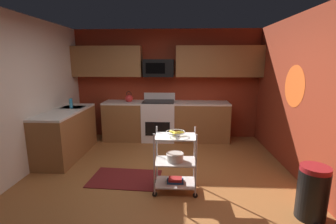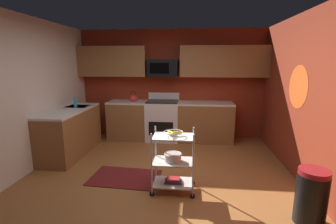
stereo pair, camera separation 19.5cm
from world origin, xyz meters
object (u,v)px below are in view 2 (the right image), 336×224
Objects in this scene: book_stack at (173,180)px; dish_soap_bottle at (75,103)px; kettle at (133,98)px; mixing_bowl_large at (173,157)px; trash_can at (311,197)px; fruit_bowl at (173,133)px; rolling_cart at (173,161)px; oven_range at (163,120)px; microwave at (163,68)px.

book_stack is 2.74m from dish_soap_bottle.
book_stack is 0.92× the size of kettle.
dish_soap_bottle is (-2.14, 1.47, 0.86)m from book_stack.
book_stack is (0.01, 0.00, -0.36)m from mixing_bowl_large.
fruit_bowl is at bearing 161.33° from trash_can.
kettle is (-1.14, 2.35, 0.48)m from mixing_bowl_large.
rolling_cart is at bearing -64.12° from kettle.
fruit_bowl is 0.36m from mixing_bowl_large.
mixing_bowl_large reaches higher than book_stack.
oven_range is 2.40m from mixing_bowl_large.
rolling_cart is 0.07m from mixing_bowl_large.
dish_soap_bottle is at bearing 145.49° from fruit_bowl.
microwave reaches higher than dish_soap_bottle.
oven_range is at bearing 100.63° from rolling_cart.
book_stack is at bearing 180.00° from fruit_bowl.
trash_can is (1.63, -0.55, 0.17)m from book_stack.
oven_range is 3.57m from trash_can.
mixing_bowl_large is (-0.01, 0.00, 0.07)m from rolling_cart.
rolling_cart is at bearing 0.00° from fruit_bowl.
fruit_bowl is at bearing 0.00° from rolling_cart.
kettle is (-0.70, -0.00, 0.52)m from oven_range.
microwave is at bearing 90.26° from oven_range.
book_stack is 1.22× the size of dish_soap_bottle.
book_stack is at bearing -64.12° from kettle.
mixing_bowl_large is 0.95× the size of kettle.
mixing_bowl_large is (0.44, -2.46, -1.18)m from microwave.
microwave reaches higher than trash_can.
kettle is 0.40× the size of trash_can.
fruit_bowl reaches higher than trash_can.
rolling_cart is 3.47× the size of kettle.
trash_can reaches higher than book_stack.
kettle is (-1.14, 2.35, 0.84)m from book_stack.
fruit_bowl is (0.00, 0.00, 0.42)m from rolling_cart.
kettle is at bearing 133.70° from trash_can.
oven_range is 0.87m from kettle.
oven_range is 4.17× the size of kettle.
oven_range reaches higher than rolling_cart.
dish_soap_bottle reaches higher than mixing_bowl_large.
microwave reaches higher than book_stack.
fruit_bowl is 1.81m from trash_can.
kettle reaches higher than fruit_bowl.
mixing_bowl_large is at bearing 180.00° from fruit_bowl.
dish_soap_bottle is at bearing -138.83° from kettle.
oven_range reaches higher than book_stack.
microwave reaches higher than oven_range.
trash_can is at bearing -18.67° from rolling_cart.
mixing_bowl_large is at bearing 180.00° from book_stack.
mixing_bowl_large is 0.38× the size of trash_can.
book_stack is at bearing -79.80° from microwave.
microwave is 0.77× the size of rolling_cart.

